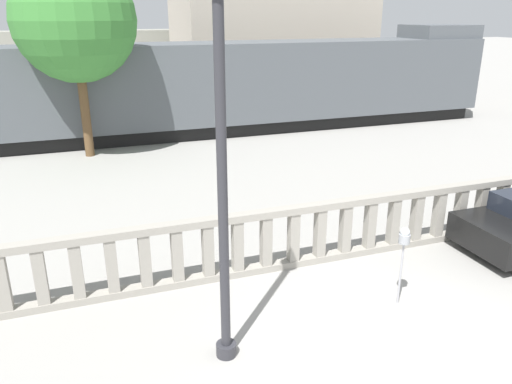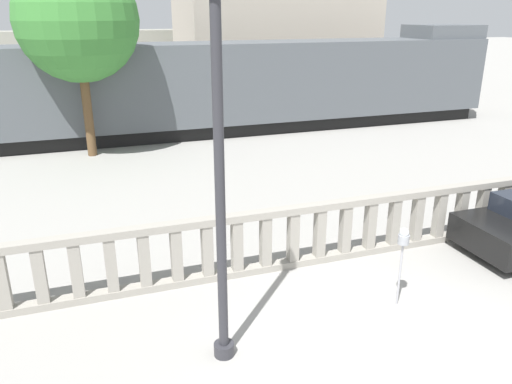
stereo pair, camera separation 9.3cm
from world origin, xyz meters
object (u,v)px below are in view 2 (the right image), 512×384
object	(u,v)px
train_near	(207,87)
lamppost	(219,172)
parking_meter	(403,242)
train_far	(133,57)
tree_left	(77,21)

from	to	relation	value
train_near	lamppost	bearing A→B (deg)	-103.17
parking_meter	train_near	distance (m)	13.96
train_far	tree_left	world-z (taller)	tree_left
train_far	train_near	bearing A→B (deg)	-85.39
parking_meter	tree_left	bearing A→B (deg)	111.57
lamppost	train_near	size ratio (longest dim) A/B	0.20
parking_meter	tree_left	xyz separation A→B (m)	(-4.74, 12.00, 3.42)
train_near	train_far	xyz separation A→B (m)	(-1.30, 16.10, 0.02)
tree_left	lamppost	bearing A→B (deg)	-83.26
train_far	lamppost	bearing A→B (deg)	-93.84
parking_meter	lamppost	bearing A→B (deg)	-173.98
train_far	tree_left	distance (m)	18.57
train_far	tree_left	xyz separation A→B (m)	(-3.50, -18.04, 2.65)
train_near	tree_left	bearing A→B (deg)	-158.04
train_near	train_far	bearing A→B (deg)	94.61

